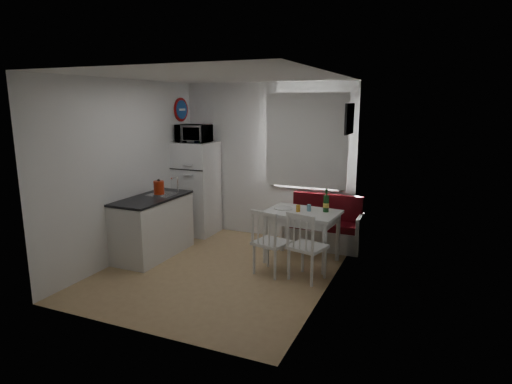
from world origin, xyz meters
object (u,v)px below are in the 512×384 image
at_px(dining_table, 302,217).
at_px(fridge, 197,188).
at_px(chair_right, 306,240).
at_px(wine_bottle, 326,200).
at_px(kitchen_counter, 153,226).
at_px(bench, 324,230).
at_px(chair_left, 269,236).
at_px(microwave, 194,134).
at_px(kettle, 159,188).

height_order(dining_table, fridge, fridge).
distance_m(chair_right, wine_bottle, 0.85).
bearing_deg(kitchen_counter, bench, 30.64).
xyz_separation_m(chair_left, microwave, (-1.87, 1.25, 1.20)).
distance_m(kitchen_counter, microwave, 1.77).
bearing_deg(wine_bottle, kettle, -166.11).
bearing_deg(microwave, wine_bottle, -11.36).
height_order(kitchen_counter, fridge, fridge).
bearing_deg(wine_bottle, bench, 104.57).
bearing_deg(kettle, bench, 29.03).
xyz_separation_m(chair_right, microwave, (-2.37, 1.25, 1.19)).
height_order(chair_right, microwave, microwave).
relative_size(bench, dining_table, 1.10).
distance_m(chair_left, kettle, 1.90).
xyz_separation_m(dining_table, chair_right, (0.25, -0.66, -0.10)).
xyz_separation_m(kitchen_counter, microwave, (0.02, 1.19, 1.30)).
bearing_deg(kettle, kitchen_counter, -113.69).
bearing_deg(chair_left, chair_right, 13.58).
bearing_deg(kitchen_counter, fridge, 89.10).
bearing_deg(microwave, kettle, -88.41).
xyz_separation_m(kitchen_counter, wine_bottle, (2.45, 0.71, 0.47)).
relative_size(kitchen_counter, kettle, 5.37).
height_order(chair_left, wine_bottle, wine_bottle).
height_order(bench, chair_right, chair_right).
height_order(kitchen_counter, chair_left, kitchen_counter).
height_order(chair_left, chair_right, chair_right).
height_order(chair_left, microwave, microwave).
height_order(dining_table, chair_right, chair_right).
bearing_deg(chair_left, fridge, 158.93).
relative_size(dining_table, fridge, 0.66).
bearing_deg(microwave, kitchen_counter, -90.94).
xyz_separation_m(dining_table, chair_left, (-0.25, -0.66, -0.12)).
height_order(kitchen_counter, wine_bottle, kitchen_counter).
distance_m(kitchen_counter, dining_table, 2.23).
relative_size(chair_left, kettle, 2.05).
xyz_separation_m(dining_table, kettle, (-2.09, -0.49, 0.35)).
distance_m(chair_left, chair_right, 0.50).
bearing_deg(microwave, fridge, 90.00).
distance_m(chair_right, fridge, 2.71).
bearing_deg(kettle, fridge, 91.52).
distance_m(chair_right, kettle, 2.39).
bearing_deg(fridge, kettle, -88.48).
relative_size(chair_right, fridge, 0.33).
bearing_deg(kitchen_counter, chair_left, -1.71).
bearing_deg(bench, chair_left, -105.68).
bearing_deg(wine_bottle, kitchen_counter, -163.92).
relative_size(bench, chair_left, 2.33).
distance_m(kitchen_counter, chair_right, 2.39).
distance_m(microwave, kettle, 1.31).
bearing_deg(microwave, bench, 3.98).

